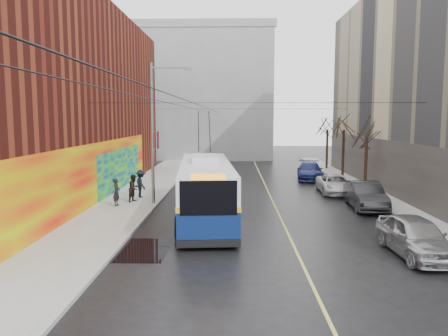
% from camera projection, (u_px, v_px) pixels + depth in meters
% --- Properties ---
extents(ground, '(140.00, 140.00, 0.00)m').
position_uv_depth(ground, '(261.00, 254.00, 18.00)').
color(ground, black).
rests_on(ground, ground).
extents(sidewalk_left, '(4.00, 60.00, 0.15)m').
position_uv_depth(sidewalk_left, '(134.00, 198.00, 30.08)').
color(sidewalk_left, gray).
rests_on(sidewalk_left, ground).
extents(sidewalk_right, '(2.00, 60.00, 0.15)m').
position_uv_depth(sidewalk_right, '(382.00, 199.00, 29.72)').
color(sidewalk_right, gray).
rests_on(sidewalk_right, ground).
extents(lane_line, '(0.12, 50.00, 0.01)m').
position_uv_depth(lane_line, '(270.00, 195.00, 31.87)').
color(lane_line, '#BFB74C').
rests_on(lane_line, ground).
extents(building_left, '(12.11, 36.00, 14.00)m').
position_uv_depth(building_left, '(28.00, 98.00, 31.45)').
color(building_left, '#511610').
rests_on(building_left, ground).
extents(building_far, '(20.50, 12.10, 18.00)m').
position_uv_depth(building_far, '(199.00, 94.00, 61.78)').
color(building_far, gray).
rests_on(building_far, ground).
extents(streetlight_pole, '(2.65, 0.60, 9.00)m').
position_uv_depth(streetlight_pole, '(155.00, 130.00, 27.51)').
color(streetlight_pole, slate).
rests_on(streetlight_pole, ground).
extents(catenary_wires, '(18.00, 60.00, 0.22)m').
position_uv_depth(catenary_wires, '(215.00, 109.00, 32.01)').
color(catenary_wires, black).
extents(tree_near, '(3.20, 3.20, 6.40)m').
position_uv_depth(tree_near, '(367.00, 126.00, 33.13)').
color(tree_near, black).
rests_on(tree_near, ground).
extents(tree_mid, '(3.20, 3.20, 6.68)m').
position_uv_depth(tree_mid, '(344.00, 122.00, 40.05)').
color(tree_mid, black).
rests_on(tree_mid, ground).
extents(tree_far, '(3.20, 3.20, 6.57)m').
position_uv_depth(tree_far, '(328.00, 122.00, 47.01)').
color(tree_far, black).
rests_on(tree_far, ground).
extents(puddle, '(2.40, 3.50, 0.01)m').
position_uv_depth(puddle, '(140.00, 250.00, 18.60)').
color(puddle, black).
rests_on(puddle, ground).
extents(pigeons_flying, '(2.18, 2.08, 0.83)m').
position_uv_depth(pigeons_flying, '(208.00, 93.00, 27.30)').
color(pigeons_flying, slate).
extents(trolleybus, '(3.79, 12.96, 6.07)m').
position_uv_depth(trolleybus, '(206.00, 188.00, 24.37)').
color(trolleybus, '#0A1C51').
rests_on(trolleybus, ground).
extents(parked_car_a, '(2.15, 4.87, 1.63)m').
position_uv_depth(parked_car_a, '(416.00, 236.00, 17.72)').
color(parked_car_a, '#9A9A9E').
rests_on(parked_car_a, ground).
extents(parked_car_b, '(2.00, 5.13, 1.66)m').
position_uv_depth(parked_car_b, '(365.00, 195.00, 26.92)').
color(parked_car_b, '#252527').
rests_on(parked_car_b, ground).
extents(parked_car_c, '(2.38, 4.99, 1.38)m').
position_uv_depth(parked_car_c, '(335.00, 184.00, 32.45)').
color(parked_car_c, silver).
rests_on(parked_car_c, ground).
extents(parked_car_d, '(2.83, 5.65, 1.58)m').
position_uv_depth(parked_car_d, '(310.00, 171.00, 39.64)').
color(parked_car_d, navy).
rests_on(parked_car_d, ground).
extents(following_car, '(1.82, 4.29, 1.45)m').
position_uv_depth(following_car, '(210.00, 175.00, 37.30)').
color(following_car, '#A8A9AD').
rests_on(following_car, ground).
extents(pedestrian_a, '(0.44, 0.65, 1.72)m').
position_uv_depth(pedestrian_a, '(117.00, 192.00, 27.09)').
color(pedestrian_a, black).
rests_on(pedestrian_a, sidewalk_left).
extents(pedestrian_b, '(0.95, 1.06, 1.79)m').
position_uv_depth(pedestrian_b, '(134.00, 188.00, 28.45)').
color(pedestrian_b, black).
rests_on(pedestrian_b, sidewalk_left).
extents(pedestrian_c, '(1.24, 1.42, 1.91)m').
position_uv_depth(pedestrian_c, '(141.00, 184.00, 29.95)').
color(pedestrian_c, black).
rests_on(pedestrian_c, sidewalk_left).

